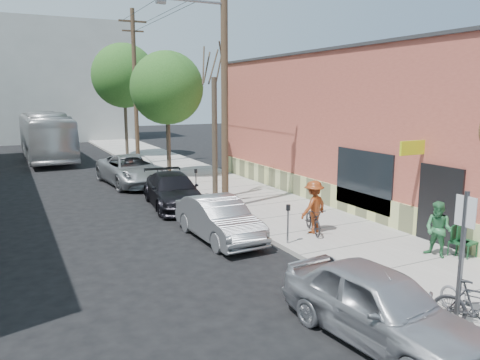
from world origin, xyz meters
name	(u,v)px	position (x,y,z in m)	size (l,w,h in m)	color
ground	(239,271)	(0.00, 0.00, 0.00)	(120.00, 120.00, 0.00)	black
sidewalk	(218,186)	(4.25, 11.00, 0.07)	(4.50, 58.00, 0.15)	#A6A29A
cafe_building	(371,128)	(8.99, 4.99, 3.30)	(6.60, 20.20, 6.61)	#B55343
end_cap_building	(38,82)	(-2.00, 42.00, 6.00)	(18.00, 8.00, 12.00)	#B4B4AF
sign_post	(462,247)	(2.35, -5.02, 1.83)	(0.07, 0.45, 2.80)	slate
parking_meter_near	(288,217)	(2.25, 1.08, 0.98)	(0.14, 0.14, 1.24)	slate
parking_meter_far	(196,178)	(2.25, 8.93, 0.98)	(0.14, 0.14, 1.24)	slate
utility_pole_near	(223,77)	(2.39, 6.17, 5.41)	(3.57, 0.28, 10.00)	#503A28
utility_pole_far	(135,85)	(2.45, 20.17, 5.34)	(1.80, 0.28, 10.00)	#503A28
tree_bare	(215,139)	(2.80, 8.00, 2.82)	(0.24, 0.24, 5.33)	#44392C
tree_leafy_mid	(167,88)	(2.80, 14.55, 5.09)	(4.05, 4.05, 6.98)	#44392C
tree_leafy_far	(124,76)	(2.80, 24.78, 6.10)	(4.75, 4.75, 8.34)	#44392C
patio_chair_a	(459,242)	(5.99, -2.16, 0.59)	(0.50, 0.50, 0.88)	#113F20
patio_chair_b	(467,242)	(6.19, -2.27, 0.59)	(0.50, 0.50, 0.88)	#113F20
patron_green	(438,229)	(5.43, -1.88, 0.96)	(0.78, 0.61, 1.61)	#317B47
cyclist	(314,207)	(3.65, 1.68, 1.04)	(1.15, 0.66, 1.78)	maroon
cyclist_bike	(313,220)	(3.65, 1.68, 0.58)	(0.58, 1.65, 0.87)	black
parked_bike_a	(479,307)	(2.59, -5.32, 0.67)	(0.48, 1.71, 1.03)	black
parked_bike_b	(473,301)	(2.90, -4.95, 0.58)	(0.57, 1.63, 0.85)	slate
car_0	(379,305)	(0.80, -4.50, 0.74)	(1.75, 4.36, 1.48)	#A9AAB1
car_1	(219,219)	(0.68, 2.84, 0.70)	(1.48, 4.24, 1.40)	gray
car_2	(173,191)	(0.80, 7.90, 0.71)	(1.98, 4.87, 1.41)	black
car_3	(132,170)	(0.46, 13.67, 0.79)	(2.62, 5.68, 1.58)	#9EA1A5
bus	(46,136)	(-2.78, 26.41, 1.72)	(2.90, 12.37, 3.45)	silver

